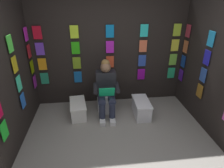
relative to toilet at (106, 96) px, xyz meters
The scene contains 8 objects.
ground_plane 1.67m from the toilet, 94.73° to the left, with size 30.00×30.00×0.00m, color gray.
display_wall_back 0.95m from the toilet, 107.76° to the right, with size 3.44×0.14×2.33m.
display_wall_left 2.13m from the toilet, 161.24° to the left, with size 0.14×2.00×2.33m.
display_wall_right 1.90m from the toilet, 21.68° to the left, with size 0.14×2.00×2.33m.
toilet is the anchor object (origin of this frame).
person_reading 0.35m from the toilet, 88.80° to the left, with size 0.53×0.69×1.19m.
comic_longbox_near 0.66m from the toilet, 18.81° to the left, with size 0.38×0.65×0.31m.
comic_longbox_far 0.82m from the toilet, 154.33° to the left, with size 0.33×0.63×0.35m.
Camera 1 is at (0.41, 2.02, 2.31)m, focal length 30.23 mm.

